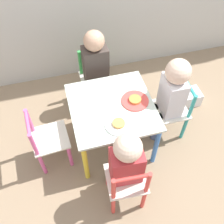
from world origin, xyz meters
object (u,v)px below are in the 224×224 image
Objects in this scene: chair_green at (95,79)px; child_front at (126,162)px; plate_front at (119,124)px; storage_bin at (188,97)px; kids_table at (112,112)px; child_back at (96,66)px; child_right at (171,93)px; plate_right at (135,100)px; chair_red at (127,183)px; chair_teal at (173,110)px; chair_pink at (48,140)px.

chair_green is 0.97m from child_front.
plate_front reaches higher than storage_bin.
child_front is 3.51× the size of storage_bin.
child_front is at bearing -93.99° from kids_table.
child_back reaches higher than child_front.
kids_table is at bearing -163.74° from storage_bin.
child_right reaches higher than plate_right.
chair_red is at bearing -93.19° from child_back.
child_right is at bearing -130.19° from chair_red.
plate_front is (0.04, 0.33, 0.21)m from chair_red.
child_front is 0.49m from plate_right.
chair_red is 0.73× the size of child_front.
chair_green is at bearing 92.02° from kids_table.
child_front is at bearing -141.07° from storage_bin.
child_front is at bearing -46.57° from child_right.
kids_table is 0.19m from plate_right.
chair_teal is 0.73m from chair_red.
child_back reaches higher than chair_teal.
chair_red is at bearing -138.78° from storage_bin.
chair_teal is 1.01m from chair_pink.
chair_pink is 2.67× the size of plate_right.
plate_right is (-0.27, 0.01, -0.01)m from child_right.
plate_front is 1.00m from storage_bin.
plate_front is (-0.00, -0.17, 0.08)m from kids_table.
child_right is (0.48, 0.50, 0.22)m from chair_red.
child_front reaches higher than chair_green.
chair_pink is (-0.47, 0.47, 0.00)m from chair_red.
chair_teal and chair_red have the same top height.
plate_front is at bearing -90.51° from chair_green.
chair_green is (-0.02, 0.50, -0.14)m from kids_table.
plate_right is 0.96× the size of storage_bin.
kids_table is 2.88× the size of storage_bin.
storage_bin is at bearing 125.09° from child_right.
plate_right is (0.68, 0.03, 0.21)m from chair_pink.
chair_red is at bearing 90.00° from child_front.
kids_table is 0.52m from chair_green.
chair_pink is at bearing -134.08° from chair_green.
kids_table reaches higher than storage_bin.
kids_table is 0.52m from chair_teal.
chair_red is (-0.54, -0.49, 0.00)m from chair_teal.
chair_green is 0.89m from storage_bin.
child_right reaches higher than chair_teal.
child_back reaches higher than plate_right.
chair_pink is 0.68× the size of child_right.
chair_teal is 1.00× the size of chair_pink.
chair_pink is 1.36m from storage_bin.
chair_teal reaches higher than kids_table.
kids_table is 3.01× the size of plate_right.
chair_green is 0.68× the size of child_right.
chair_red is at bearing -93.99° from kids_table.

